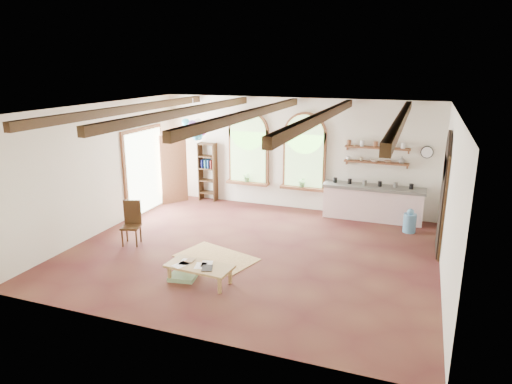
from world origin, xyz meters
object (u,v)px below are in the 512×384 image
at_px(coffee_table, 199,267).
at_px(side_chair, 132,232).
at_px(balloon_cluster, 194,130).
at_px(kitchen_counter, 373,203).

bearing_deg(coffee_table, side_chair, 152.80).
bearing_deg(side_chair, balloon_cluster, 85.70).
height_order(coffee_table, balloon_cluster, balloon_cluster).
relative_size(side_chair, balloon_cluster, 0.90).
height_order(kitchen_counter, balloon_cluster, balloon_cluster).
bearing_deg(coffee_table, balloon_cluster, 118.11).
xyz_separation_m(coffee_table, balloon_cluster, (-2.19, 4.10, 2.01)).
xyz_separation_m(coffee_table, side_chair, (-2.41, 1.24, -0.03)).
bearing_deg(side_chair, kitchen_counter, 36.38).
xyz_separation_m(kitchen_counter, coffee_table, (-2.70, -5.00, -0.15)).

